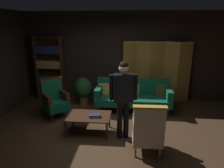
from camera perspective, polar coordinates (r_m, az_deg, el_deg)
name	(u,v)px	position (r m, az deg, el deg)	size (l,w,h in m)	color
ground_plane	(109,134)	(4.76, -0.88, -13.83)	(10.00, 10.00, 0.00)	#3D2819
back_wall	(117,56)	(6.62, 1.29, 7.83)	(7.20, 0.10, 2.80)	black
folding_screen	(156,71)	(6.50, 12.38, 3.56)	(2.10, 0.33, 1.90)	olive
bookshelf	(50,66)	(6.92, -17.02, 4.86)	(0.90, 0.32, 2.05)	#382114
velvet_couch	(133,94)	(5.87, 5.93, -2.95)	(2.12, 0.78, 0.88)	#382114
coffee_table	(88,117)	(4.69, -6.65, -9.30)	(1.00, 0.64, 0.42)	#382114
armchair_gilt_accent	(148,130)	(3.98, 10.03, -12.59)	(0.60, 0.59, 1.04)	#B78E33
armchair_wing_left	(55,99)	(5.60, -15.87, -4.11)	(0.82, 0.82, 1.04)	#382114
standing_figure	(123,94)	(4.20, 3.19, -2.70)	(0.59, 0.26, 1.70)	black
potted_plant	(83,89)	(6.27, -8.10, -1.40)	(0.55, 0.55, 0.85)	brown
book_tan_leather	(94,116)	(4.58, -5.00, -9.04)	(0.21, 0.17, 0.03)	#9E7A47
book_navy_cloth	(94,115)	(4.57, -5.00, -8.72)	(0.24, 0.15, 0.03)	navy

